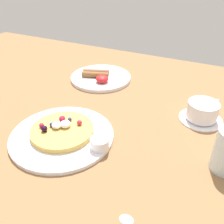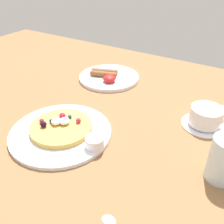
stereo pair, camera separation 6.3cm
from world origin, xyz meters
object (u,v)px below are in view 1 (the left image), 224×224
(pancake_plate, at_px, (62,136))
(breakfast_plate, at_px, (101,78))
(syrup_ramekin, at_px, (100,143))
(coffee_cup, at_px, (203,110))
(coffee_saucer, at_px, (200,119))

(pancake_plate, relative_size, breakfast_plate, 1.18)
(syrup_ramekin, bearing_deg, breakfast_plate, 117.58)
(syrup_ramekin, bearing_deg, pancake_plate, 178.67)
(breakfast_plate, height_order, coffee_cup, coffee_cup)
(syrup_ramekin, relative_size, coffee_saucer, 0.37)
(breakfast_plate, bearing_deg, coffee_saucer, -16.39)
(coffee_cup, bearing_deg, pancake_plate, -142.39)
(breakfast_plate, xyz_separation_m, coffee_cup, (0.40, -0.12, 0.03))
(pancake_plate, xyz_separation_m, coffee_saucer, (0.32, 0.25, -0.00))
(coffee_saucer, bearing_deg, pancake_plate, -142.45)
(coffee_saucer, bearing_deg, breakfast_plate, 163.61)
(syrup_ramekin, height_order, coffee_saucer, syrup_ramekin)
(coffee_cup, bearing_deg, coffee_saucer, -124.09)
(pancake_plate, height_order, coffee_saucer, pancake_plate)
(pancake_plate, bearing_deg, coffee_cup, 37.61)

